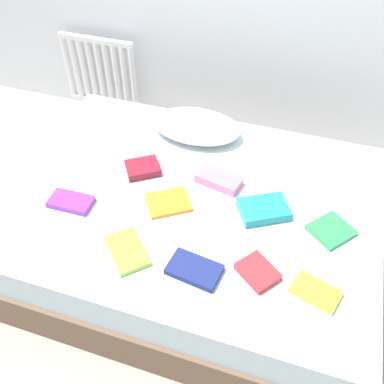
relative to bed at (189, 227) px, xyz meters
The scene contains 14 objects.
ground_plane 0.25m from the bed, ahead, with size 8.00×8.00×0.00m, color #9E998E.
bed is the anchor object (origin of this frame).
radiator 1.67m from the bed, 133.71° to the left, with size 0.62×0.04×0.57m.
pillow 0.62m from the bed, 103.79° to the left, with size 0.55×0.34×0.13m, color white.
textbook_navy 0.55m from the bed, 68.79° to the right, with size 0.23×0.14×0.03m, color navy.
textbook_teal 0.48m from the bed, ahead, with size 0.24×0.17×0.05m, color teal.
textbook_lime 0.54m from the bed, 109.31° to the right, with size 0.24×0.15×0.02m, color #8CC638.
textbook_green 0.78m from the bed, ahead, with size 0.17×0.19×0.02m, color green.
textbook_maroon 0.43m from the bed, 161.42° to the left, with size 0.18×0.15×0.05m, color maroon.
textbook_pink 0.34m from the bed, 49.52° to the left, with size 0.24×0.12×0.05m, color pink.
textbook_purple 0.67m from the bed, 156.08° to the right, with size 0.22×0.12×0.03m, color purple.
textbook_orange 0.29m from the bed, 132.53° to the right, with size 0.22×0.17×0.02m, color orange.
textbook_yellow 0.85m from the bed, 29.18° to the right, with size 0.20×0.12×0.02m, color yellow.
textbook_red 0.64m from the bed, 40.09° to the right, with size 0.17×0.13×0.04m, color red.
Camera 1 is at (0.51, -1.50, 2.09)m, focal length 39.86 mm.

